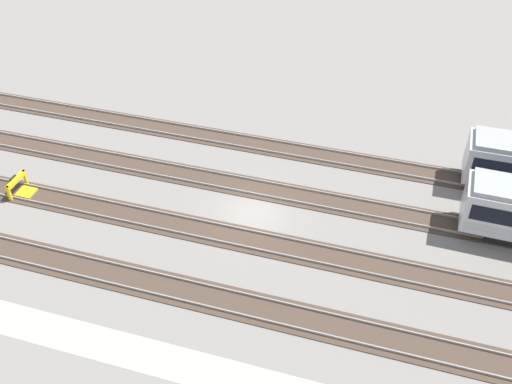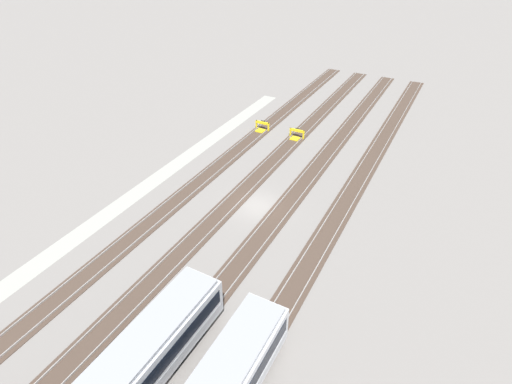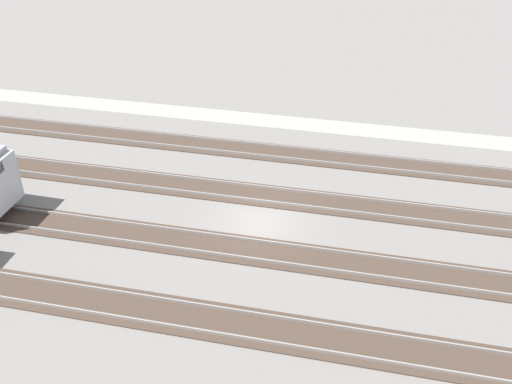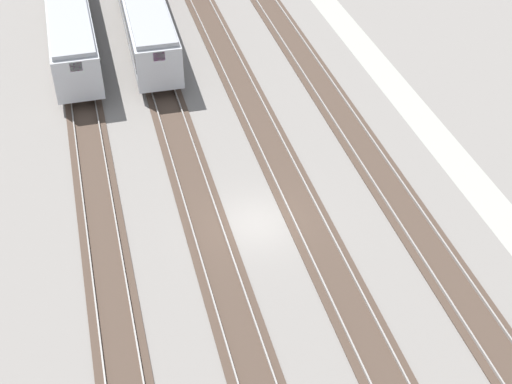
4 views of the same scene
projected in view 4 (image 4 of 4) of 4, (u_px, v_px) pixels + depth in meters
name	position (u px, v px, depth m)	size (l,w,h in m)	color
ground_plane	(257.00, 223.00, 35.12)	(400.00, 400.00, 0.00)	gray
service_walkway	(475.00, 184.00, 37.51)	(54.00, 2.00, 0.01)	#9E9E93
rail_track_nearest	(397.00, 198.00, 36.59)	(90.00, 2.23, 0.21)	#47382D
rail_track_near_inner	(305.00, 214.00, 35.59)	(90.00, 2.24, 0.21)	#47382D
rail_track_middle	(208.00, 231.00, 34.59)	(90.00, 2.24, 0.21)	#47382D
rail_track_far_inner	(105.00, 249.00, 33.59)	(90.00, 2.23, 0.21)	#47382D
subway_car_front_row_left_inner	(143.00, 10.00, 49.58)	(18.05, 3.19, 3.70)	silver
subway_car_front_row_centre	(69.00, 18.00, 48.57)	(18.00, 2.85, 3.70)	silver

